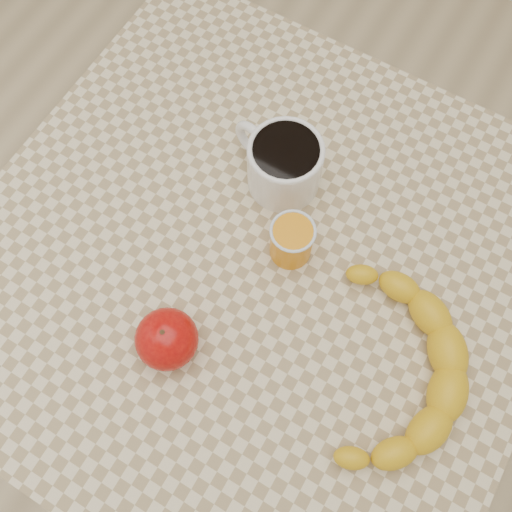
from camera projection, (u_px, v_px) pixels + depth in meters
The scene contains 6 objects.
ground at pixel (256, 362), 1.49m from camera, with size 3.00×3.00×0.00m, color tan.
table at pixel (256, 281), 0.87m from camera, with size 0.80×0.80×0.75m.
coffee_mug at pixel (283, 163), 0.80m from camera, with size 0.16×0.13×0.09m.
orange_juice_glass at pixel (292, 241), 0.77m from camera, with size 0.06×0.06×0.07m.
apple at pixel (167, 339), 0.72m from camera, with size 0.10×0.10×0.08m.
banana at pixel (395, 371), 0.71m from camera, with size 0.29×0.36×0.05m, color gold, non-canonical shape.
Camera 1 is at (0.14, -0.24, 1.49)m, focal length 40.00 mm.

